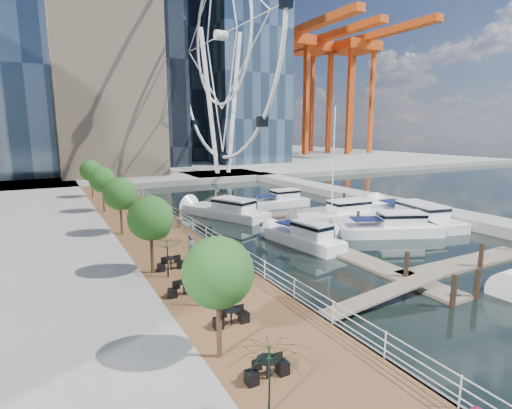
{
  "coord_description": "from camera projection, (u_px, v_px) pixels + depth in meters",
  "views": [
    {
      "loc": [
        -16.59,
        -18.56,
        9.33
      ],
      "look_at": [
        -0.84,
        10.84,
        3.0
      ],
      "focal_mm": 28.0,
      "sensor_mm": 36.0,
      "label": 1
    }
  ],
  "objects": [
    {
      "name": "breakwater",
      "position": [
        363.0,
        198.0,
        52.02
      ],
      "size": [
        4.0,
        60.0,
        1.0
      ],
      "primitive_type": "cube",
      "color": "gray",
      "rests_on": "ground"
    },
    {
      "name": "yacht_foreground",
      "position": [
        388.0,
        235.0,
        35.51
      ],
      "size": [
        10.27,
        6.53,
        2.15
      ],
      "primitive_type": null,
      "rotation": [
        0.0,
        0.0,
        1.15
      ],
      "color": "white",
      "rests_on": "ground"
    },
    {
      "name": "cafe_tables",
      "position": [
        206.0,
        301.0,
        18.69
      ],
      "size": [
        2.5,
        13.7,
        0.74
      ],
      "color": "black",
      "rests_on": "ground"
    },
    {
      "name": "street_trees",
      "position": [
        120.0,
        194.0,
        31.54
      ],
      "size": [
        2.6,
        42.6,
        4.6
      ],
      "color": "#3F2B1C",
      "rests_on": "ground"
    },
    {
      "name": "railing",
      "position": [
        182.0,
        218.0,
        35.38
      ],
      "size": [
        0.1,
        60.0,
        1.05
      ],
      "primitive_type": null,
      "color": "white",
      "rests_on": "boardwalk"
    },
    {
      "name": "land_far",
      "position": [
        108.0,
        160.0,
        113.74
      ],
      "size": [
        200.0,
        114.0,
        1.0
      ],
      "primitive_type": "cube",
      "color": "gray",
      "rests_on": "ground"
    },
    {
      "name": "pedestrian_far",
      "position": [
        129.0,
        194.0,
        46.9
      ],
      "size": [
        1.07,
        0.89,
        1.71
      ],
      "primitive_type": "imported",
      "rotation": [
        0.0,
        0.0,
        2.58
      ],
      "color": "#333A3F",
      "rests_on": "boardwalk"
    },
    {
      "name": "boardwalk",
      "position": [
        149.0,
        233.0,
        34.23
      ],
      "size": [
        6.0,
        60.0,
        1.0
      ],
      "primitive_type": "cube",
      "color": "brown",
      "rests_on": "ground"
    },
    {
      "name": "pedestrian_mid",
      "position": [
        178.0,
        218.0,
        34.3
      ],
      "size": [
        0.96,
        0.98,
        1.59
      ],
      "primitive_type": "imported",
      "rotation": [
        0.0,
        0.0,
        -2.28
      ],
      "color": "gray",
      "rests_on": "boardwalk"
    },
    {
      "name": "pedestrian_near",
      "position": [
        192.0,
        249.0,
        24.86
      ],
      "size": [
        0.83,
        0.76,
        1.89
      ],
      "primitive_type": "imported",
      "rotation": [
        0.0,
        0.0,
        0.6
      ],
      "color": "#464B5E",
      "rests_on": "boardwalk"
    },
    {
      "name": "floating_docks",
      "position": [
        342.0,
        224.0,
        37.75
      ],
      "size": [
        16.0,
        34.0,
        2.6
      ],
      "color": "#6D6051",
      "rests_on": "ground"
    },
    {
      "name": "ferris_wheel",
      "position": [
        221.0,
        36.0,
        72.2
      ],
      "size": [
        5.8,
        45.6,
        47.8
      ],
      "color": "white",
      "rests_on": "ground"
    },
    {
      "name": "moored_yachts",
      "position": [
        338.0,
        223.0,
        40.05
      ],
      "size": [
        22.54,
        33.9,
        11.5
      ],
      "color": "white",
      "rests_on": "ground"
    },
    {
      "name": "cafe_seating",
      "position": [
        205.0,
        296.0,
        17.48
      ],
      "size": [
        4.05,
        15.5,
        2.31
      ],
      "color": "#0F3A18",
      "rests_on": "ground"
    },
    {
      "name": "seawall",
      "position": [
        183.0,
        229.0,
        35.62
      ],
      "size": [
        0.25,
        60.0,
        1.0
      ],
      "primitive_type": "cube",
      "color": "#595954",
      "rests_on": "ground"
    },
    {
      "name": "port_cranes",
      "position": [
        315.0,
        97.0,
        136.03
      ],
      "size": [
        40.0,
        52.0,
        38.0
      ],
      "color": "#D84C14",
      "rests_on": "ground"
    },
    {
      "name": "pier",
      "position": [
        223.0,
        175.0,
        76.94
      ],
      "size": [
        14.0,
        12.0,
        1.0
      ],
      "primitive_type": "cube",
      "color": "gray",
      "rests_on": "ground"
    },
    {
      "name": "ground",
      "position": [
        347.0,
        277.0,
        25.51
      ],
      "size": [
        520.0,
        520.0,
        0.0
      ],
      "primitive_type": "plane",
      "color": "black",
      "rests_on": "ground"
    }
  ]
}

